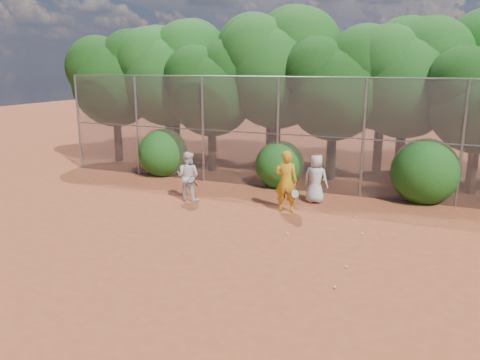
% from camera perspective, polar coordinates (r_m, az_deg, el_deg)
% --- Properties ---
extents(ground, '(80.00, 80.00, 0.00)m').
position_cam_1_polar(ground, '(11.56, -0.21, -8.51)').
color(ground, brown).
rests_on(ground, ground).
extents(fence_back, '(20.05, 0.09, 4.03)m').
position_cam_1_polar(fence_back, '(16.58, 7.53, 5.59)').
color(fence_back, gray).
rests_on(fence_back, ground).
extents(tree_0, '(4.38, 3.81, 6.00)m').
position_cam_1_polar(tree_0, '(22.48, -14.91, 12.20)').
color(tree_0, black).
rests_on(tree_0, ground).
extents(tree_1, '(4.64, 4.03, 6.35)m').
position_cam_1_polar(tree_1, '(21.48, -8.66, 13.06)').
color(tree_1, black).
rests_on(tree_1, ground).
extents(tree_2, '(3.99, 3.47, 5.47)m').
position_cam_1_polar(tree_2, '(19.69, -3.34, 11.44)').
color(tree_2, black).
rests_on(tree_2, ground).
extents(tree_3, '(4.89, 4.26, 6.70)m').
position_cam_1_polar(tree_3, '(19.66, 4.75, 13.79)').
color(tree_3, black).
rests_on(tree_3, ground).
extents(tree_4, '(4.19, 3.64, 5.73)m').
position_cam_1_polar(tree_4, '(18.45, 11.64, 11.57)').
color(tree_4, black).
rests_on(tree_4, ground).
extents(tree_5, '(4.51, 3.92, 6.17)m').
position_cam_1_polar(tree_5, '(18.92, 19.79, 11.99)').
color(tree_5, black).
rests_on(tree_5, ground).
extents(tree_9, '(4.83, 4.20, 6.62)m').
position_cam_1_polar(tree_9, '(23.97, -7.85, 13.57)').
color(tree_9, black).
rests_on(tree_9, ground).
extents(tree_10, '(5.15, 4.48, 7.06)m').
position_cam_1_polar(tree_10, '(22.07, 4.06, 14.40)').
color(tree_10, black).
rests_on(tree_10, ground).
extents(tree_11, '(4.64, 4.03, 6.35)m').
position_cam_1_polar(tree_11, '(20.60, 17.25, 12.58)').
color(tree_11, black).
rests_on(tree_11, ground).
extents(bush_0, '(2.00, 2.00, 2.00)m').
position_cam_1_polar(bush_0, '(19.38, -9.36, 3.56)').
color(bush_0, '#154A12').
rests_on(bush_0, ground).
extents(bush_1, '(1.80, 1.80, 1.80)m').
position_cam_1_polar(bush_1, '(17.31, 4.86, 2.13)').
color(bush_1, '#154A12').
rests_on(bush_1, ground).
extents(bush_2, '(2.20, 2.20, 2.20)m').
position_cam_1_polar(bush_2, '(16.48, 21.65, 1.31)').
color(bush_2, '#154A12').
rests_on(bush_2, ground).
extents(player_yellow, '(0.89, 0.65, 1.91)m').
position_cam_1_polar(player_yellow, '(14.30, 5.64, -0.17)').
color(player_yellow, orange).
rests_on(player_yellow, ground).
extents(player_teen, '(0.82, 0.56, 1.64)m').
position_cam_1_polar(player_teen, '(15.39, 9.24, 0.20)').
color(player_teen, silver).
rests_on(player_teen, ground).
extents(player_white, '(0.89, 0.78, 1.64)m').
position_cam_1_polar(player_white, '(15.56, -6.37, 0.46)').
color(player_white, silver).
rests_on(player_white, ground).
extents(ball_0, '(0.07, 0.07, 0.07)m').
position_cam_1_polar(ball_0, '(12.92, 14.66, -6.38)').
color(ball_0, '#BFD426').
rests_on(ball_0, ground).
extents(ball_1, '(0.07, 0.07, 0.07)m').
position_cam_1_polar(ball_1, '(14.26, 13.88, -4.40)').
color(ball_1, '#BFD426').
rests_on(ball_1, ground).
extents(ball_2, '(0.07, 0.07, 0.07)m').
position_cam_1_polar(ball_2, '(9.87, 11.46, -12.69)').
color(ball_2, '#BFD426').
rests_on(ball_2, ground).
extents(ball_3, '(0.07, 0.07, 0.07)m').
position_cam_1_polar(ball_3, '(10.83, 12.83, -10.29)').
color(ball_3, '#BFD426').
rests_on(ball_3, ground).
extents(ball_4, '(0.07, 0.07, 0.07)m').
position_cam_1_polar(ball_4, '(12.57, 5.79, -6.55)').
color(ball_4, '#BFD426').
rests_on(ball_4, ground).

